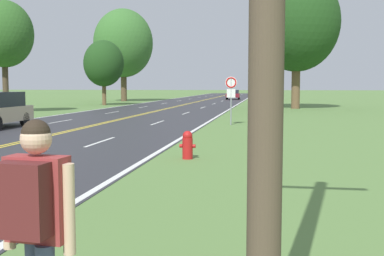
{
  "coord_description": "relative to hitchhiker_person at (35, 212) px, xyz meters",
  "views": [
    {
      "loc": [
        8.78,
        0.07,
        2.05
      ],
      "look_at": [
        7.06,
        10.77,
        1.08
      ],
      "focal_mm": 45.0,
      "sensor_mm": 36.0,
      "label": 1
    }
  ],
  "objects": [
    {
      "name": "hitchhiker_person",
      "position": [
        0.0,
        0.0,
        0.0
      ],
      "size": [
        0.61,
        0.46,
        1.8
      ],
      "rotation": [
        0.0,
        0.0,
        1.47
      ],
      "color": "#475175",
      "rests_on": "ground"
    },
    {
      "name": "fire_hydrant",
      "position": [
        -0.5,
        9.76,
        -0.7
      ],
      "size": [
        0.45,
        0.29,
        0.79
      ],
      "color": "red",
      "rests_on": "ground"
    },
    {
      "name": "traffic_sign",
      "position": [
        -0.22,
        21.38,
        0.77
      ],
      "size": [
        0.6,
        0.1,
        2.48
      ],
      "color": "gray",
      "rests_on": "ground"
    },
    {
      "name": "utility_pole_midground",
      "position": [
        1.06,
        33.17,
        3.44
      ],
      "size": [
        1.8,
        0.24,
        8.76
      ],
      "color": "brown",
      "rests_on": "ground"
    },
    {
      "name": "utility_pole_far",
      "position": [
        1.46,
        66.36,
        2.61
      ],
      "size": [
        1.8,
        0.24,
        7.13
      ],
      "color": "brown",
      "rests_on": "ground"
    },
    {
      "name": "tree_left_verge",
      "position": [
        -16.65,
        56.06,
        6.21
      ],
      "size": [
        7.49,
        7.49,
        11.64
      ],
      "color": "brown",
      "rests_on": "ground"
    },
    {
      "name": "tree_behind_sign",
      "position": [
        -17.68,
        29.9,
        4.69
      ],
      "size": [
        4.29,
        4.29,
        8.29
      ],
      "color": "#473828",
      "rests_on": "ground"
    },
    {
      "name": "tree_mid_treeline",
      "position": [
        3.97,
        39.58,
        6.29
      ],
      "size": [
        7.32,
        7.32,
        11.62
      ],
      "color": "brown",
      "rests_on": "ground"
    },
    {
      "name": "tree_far_back",
      "position": [
        -15.05,
        44.09,
        3.15
      ],
      "size": [
        4.09,
        4.09,
        6.62
      ],
      "color": "brown",
      "rests_on": "ground"
    },
    {
      "name": "car_maroon_hatchback_mid_near",
      "position": [
        -3.43,
        65.57,
        -0.34
      ],
      "size": [
        2.0,
        3.58,
        1.37
      ],
      "rotation": [
        0.0,
        0.0,
        -1.54
      ],
      "color": "black",
      "rests_on": "ground"
    }
  ]
}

